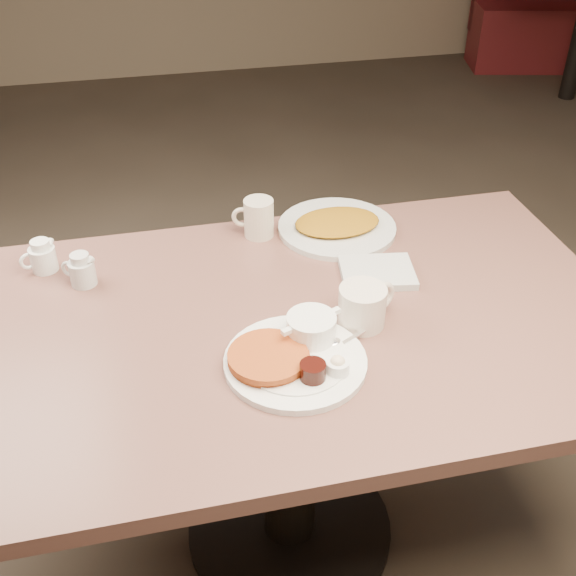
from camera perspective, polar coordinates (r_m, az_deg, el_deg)
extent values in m
cube|color=#4C3F33|center=(2.08, 0.13, -19.34)|extent=(7.00, 8.00, 0.02)
cube|color=#84564C|center=(1.54, 0.16, -3.16)|extent=(1.50, 0.90, 0.04)
cylinder|color=black|center=(1.78, 0.15, -12.15)|extent=(0.14, 0.14, 0.69)
cylinder|color=black|center=(2.06, 0.13, -18.93)|extent=(0.56, 0.56, 0.03)
cylinder|color=white|center=(1.41, 0.60, -6.04)|extent=(0.37, 0.37, 0.01)
cylinder|color=white|center=(1.40, 0.60, -5.75)|extent=(0.28, 0.28, 0.00)
cylinder|color=#B24D1A|center=(1.39, -1.58, -5.74)|extent=(0.21, 0.21, 0.01)
cylinder|color=#B24D1A|center=(1.38, -1.65, -5.56)|extent=(0.21, 0.21, 0.01)
cylinder|color=white|center=(1.43, 1.91, -3.26)|extent=(0.13, 0.13, 0.05)
cube|color=white|center=(1.40, -0.08, -3.55)|extent=(0.03, 0.02, 0.01)
cube|color=white|center=(1.45, 3.84, -1.90)|extent=(0.03, 0.02, 0.01)
ellipsoid|color=white|center=(1.42, 1.39, -2.93)|extent=(0.06, 0.06, 0.03)
ellipsoid|color=white|center=(1.43, 2.53, -2.80)|extent=(0.05, 0.05, 0.02)
cylinder|color=black|center=(1.35, 2.03, -6.83)|extent=(0.07, 0.07, 0.04)
cylinder|color=white|center=(1.37, 4.05, -6.42)|extent=(0.06, 0.06, 0.03)
ellipsoid|color=#FFE4BA|center=(1.36, 4.07, -5.97)|extent=(0.04, 0.04, 0.02)
cube|color=white|center=(1.46, 5.67, -3.81)|extent=(0.10, 0.06, 0.00)
ellipsoid|color=white|center=(1.44, 3.70, -4.41)|extent=(0.04, 0.04, 0.01)
cylinder|color=white|center=(1.50, 6.06, -1.50)|extent=(0.14, 0.14, 0.09)
cylinder|color=#2A2320|center=(1.47, 6.15, -0.25)|extent=(0.11, 0.11, 0.01)
torus|color=white|center=(1.53, 7.62, -0.71)|extent=(0.07, 0.05, 0.07)
cube|color=beige|center=(1.67, 7.29, 1.27)|extent=(0.19, 0.16, 0.02)
cylinder|color=beige|center=(1.80, -2.40, 5.73)|extent=(0.10, 0.10, 0.10)
torus|color=beige|center=(1.80, -3.74, 5.78)|extent=(0.06, 0.03, 0.06)
cylinder|color=white|center=(1.77, -19.32, 2.25)|extent=(0.06, 0.06, 0.06)
cylinder|color=white|center=(1.75, -19.57, 3.35)|extent=(0.05, 0.05, 0.02)
cone|color=white|center=(1.75, -18.78, 3.46)|extent=(0.03, 0.02, 0.02)
torus|color=white|center=(1.76, -20.38, 2.07)|extent=(0.05, 0.02, 0.04)
cylinder|color=silver|center=(1.69, -16.40, 1.19)|extent=(0.06, 0.06, 0.06)
cylinder|color=silver|center=(1.66, -16.63, 2.33)|extent=(0.04, 0.04, 0.02)
cone|color=silver|center=(1.66, -15.90, 2.11)|extent=(0.03, 0.03, 0.02)
torus|color=silver|center=(1.70, -17.37, 1.48)|extent=(0.04, 0.03, 0.04)
cylinder|color=silver|center=(1.84, 4.01, 4.92)|extent=(0.32, 0.32, 0.01)
ellipsoid|color=#A16E14|center=(1.83, 4.03, 5.40)|extent=(0.23, 0.17, 0.02)
cube|color=maroon|center=(5.80, 20.21, 18.72)|extent=(1.11, 0.62, 0.45)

